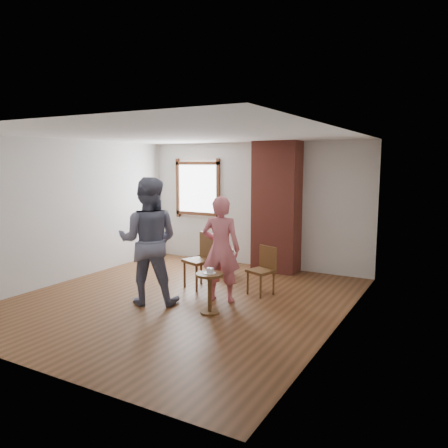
{
  "coord_description": "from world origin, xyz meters",
  "views": [
    {
      "loc": [
        3.88,
        -5.59,
        2.18
      ],
      "look_at": [
        0.34,
        0.8,
        1.15
      ],
      "focal_mm": 35.0,
      "sensor_mm": 36.0,
      "label": 1
    }
  ],
  "objects_px": {
    "dining_chair_right": "(264,268)",
    "man": "(148,241)",
    "side_table": "(210,286)",
    "dining_chair_left": "(202,257)",
    "person_pink": "(221,249)",
    "stoneware_crock": "(224,262)"
  },
  "relations": [
    {
      "from": "side_table",
      "to": "dining_chair_right",
      "type": "bearing_deg",
      "value": 76.77
    },
    {
      "from": "stoneware_crock",
      "to": "side_table",
      "type": "xyz_separation_m",
      "value": [
        0.9,
        -2.05,
        0.15
      ]
    },
    {
      "from": "side_table",
      "to": "man",
      "type": "distance_m",
      "value": 1.22
    },
    {
      "from": "man",
      "to": "person_pink",
      "type": "distance_m",
      "value": 1.13
    },
    {
      "from": "stoneware_crock",
      "to": "person_pink",
      "type": "distance_m",
      "value": 1.74
    },
    {
      "from": "side_table",
      "to": "person_pink",
      "type": "relative_size",
      "value": 0.36
    },
    {
      "from": "dining_chair_right",
      "to": "person_pink",
      "type": "distance_m",
      "value": 0.89
    },
    {
      "from": "side_table",
      "to": "man",
      "type": "height_order",
      "value": "man"
    },
    {
      "from": "dining_chair_left",
      "to": "stoneware_crock",
      "type": "bearing_deg",
      "value": 117.11
    },
    {
      "from": "man",
      "to": "stoneware_crock",
      "type": "bearing_deg",
      "value": -119.98
    },
    {
      "from": "stoneware_crock",
      "to": "dining_chair_right",
      "type": "height_order",
      "value": "dining_chair_right"
    },
    {
      "from": "dining_chair_right",
      "to": "side_table",
      "type": "xyz_separation_m",
      "value": [
        -0.3,
        -1.26,
        -0.05
      ]
    },
    {
      "from": "stoneware_crock",
      "to": "man",
      "type": "bearing_deg",
      "value": -94.72
    },
    {
      "from": "dining_chair_left",
      "to": "side_table",
      "type": "relative_size",
      "value": 1.6
    },
    {
      "from": "dining_chair_right",
      "to": "man",
      "type": "height_order",
      "value": "man"
    },
    {
      "from": "side_table",
      "to": "person_pink",
      "type": "distance_m",
      "value": 0.75
    },
    {
      "from": "side_table",
      "to": "stoneware_crock",
      "type": "bearing_deg",
      "value": 113.8
    },
    {
      "from": "stoneware_crock",
      "to": "man",
      "type": "xyz_separation_m",
      "value": [
        -0.17,
        -2.08,
        0.73
      ]
    },
    {
      "from": "dining_chair_left",
      "to": "person_pink",
      "type": "xyz_separation_m",
      "value": [
        0.67,
        -0.53,
        0.3
      ]
    },
    {
      "from": "stoneware_crock",
      "to": "person_pink",
      "type": "height_order",
      "value": "person_pink"
    },
    {
      "from": "stoneware_crock",
      "to": "person_pink",
      "type": "bearing_deg",
      "value": -62.5
    },
    {
      "from": "stoneware_crock",
      "to": "man",
      "type": "height_order",
      "value": "man"
    }
  ]
}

